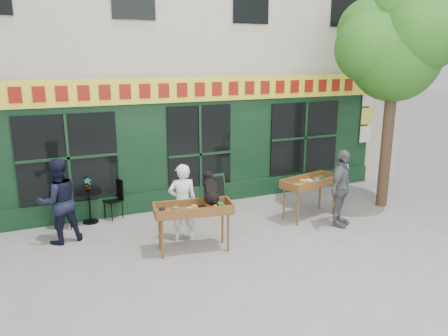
{
  "coord_description": "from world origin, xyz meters",
  "views": [
    {
      "loc": [
        -3.91,
        -7.94,
        3.75
      ],
      "look_at": [
        -0.13,
        0.5,
        1.42
      ],
      "focal_mm": 35.0,
      "sensor_mm": 36.0,
      "label": 1
    }
  ],
  "objects_px": {
    "dog": "(211,187)",
    "bistro_table": "(89,200)",
    "man_left": "(59,201)",
    "book_cart_right": "(310,184)",
    "woman": "(183,202)",
    "man_right": "(341,188)",
    "book_cart_center": "(193,212)"
  },
  "relations": [
    {
      "from": "dog",
      "to": "man_left",
      "type": "xyz_separation_m",
      "value": [
        -2.73,
        1.58,
        -0.4
      ]
    },
    {
      "from": "man_right",
      "to": "man_left",
      "type": "bearing_deg",
      "value": 130.69
    },
    {
      "from": "book_cart_center",
      "to": "book_cart_right",
      "type": "height_order",
      "value": "same"
    },
    {
      "from": "book_cart_center",
      "to": "bistro_table",
      "type": "bearing_deg",
      "value": 133.98
    },
    {
      "from": "book_cart_right",
      "to": "man_right",
      "type": "bearing_deg",
      "value": -82.12
    },
    {
      "from": "book_cart_center",
      "to": "book_cart_right",
      "type": "distance_m",
      "value": 3.28
    },
    {
      "from": "dog",
      "to": "book_cart_right",
      "type": "relative_size",
      "value": 0.37
    },
    {
      "from": "dog",
      "to": "bistro_table",
      "type": "xyz_separation_m",
      "value": [
        -2.03,
        2.48,
        -0.75
      ]
    },
    {
      "from": "book_cart_right",
      "to": "man_right",
      "type": "xyz_separation_m",
      "value": [
        0.3,
        -0.75,
        0.06
      ]
    },
    {
      "from": "book_cart_right",
      "to": "man_right",
      "type": "distance_m",
      "value": 0.81
    },
    {
      "from": "bistro_table",
      "to": "man_left",
      "type": "distance_m",
      "value": 1.19
    },
    {
      "from": "book_cart_right",
      "to": "man_left",
      "type": "height_order",
      "value": "man_left"
    },
    {
      "from": "book_cart_center",
      "to": "man_right",
      "type": "distance_m",
      "value": 3.52
    },
    {
      "from": "dog",
      "to": "man_right",
      "type": "relative_size",
      "value": 0.34
    },
    {
      "from": "man_right",
      "to": "man_left",
      "type": "height_order",
      "value": "man_left"
    },
    {
      "from": "dog",
      "to": "woman",
      "type": "distance_m",
      "value": 0.91
    },
    {
      "from": "man_right",
      "to": "man_left",
      "type": "xyz_separation_m",
      "value": [
        -5.9,
        1.62,
        0.01
      ]
    },
    {
      "from": "woman",
      "to": "bistro_table",
      "type": "xyz_separation_m",
      "value": [
        -1.68,
        1.78,
        -0.28
      ]
    },
    {
      "from": "bistro_table",
      "to": "man_left",
      "type": "bearing_deg",
      "value": -127.87
    },
    {
      "from": "woman",
      "to": "dog",
      "type": "bearing_deg",
      "value": 125.88
    },
    {
      "from": "dog",
      "to": "man_left",
      "type": "bearing_deg",
      "value": 159.23
    },
    {
      "from": "dog",
      "to": "bistro_table",
      "type": "distance_m",
      "value": 3.29
    },
    {
      "from": "man_right",
      "to": "bistro_table",
      "type": "bearing_deg",
      "value": 120.19
    },
    {
      "from": "man_left",
      "to": "book_cart_right",
      "type": "bearing_deg",
      "value": 157.71
    },
    {
      "from": "bistro_table",
      "to": "book_cart_center",
      "type": "bearing_deg",
      "value": -55.33
    },
    {
      "from": "dog",
      "to": "book_cart_center",
      "type": "bearing_deg",
      "value": -178.82
    },
    {
      "from": "book_cart_center",
      "to": "man_left",
      "type": "height_order",
      "value": "man_left"
    },
    {
      "from": "dog",
      "to": "woman",
      "type": "relative_size",
      "value": 0.37
    },
    {
      "from": "dog",
      "to": "woman",
      "type": "bearing_deg",
      "value": 125.88
    },
    {
      "from": "book_cart_right",
      "to": "man_left",
      "type": "distance_m",
      "value": 5.67
    },
    {
      "from": "dog",
      "to": "book_cart_right",
      "type": "height_order",
      "value": "dog"
    },
    {
      "from": "book_cart_center",
      "to": "bistro_table",
      "type": "relative_size",
      "value": 2.08
    }
  ]
}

